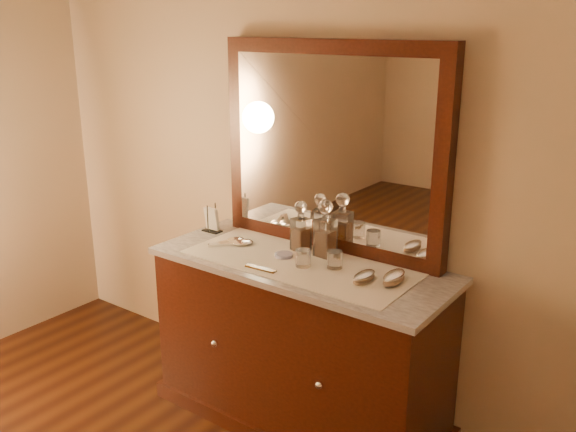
{
  "coord_description": "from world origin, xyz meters",
  "views": [
    {
      "loc": [
        1.55,
        -0.25,
        1.92
      ],
      "look_at": [
        0.0,
        1.85,
        1.1
      ],
      "focal_mm": 38.68,
      "sensor_mm": 36.0,
      "label": 1
    }
  ],
  "objects_px": {
    "mirror_frame": "(331,148)",
    "hand_mirror_inner": "(238,243)",
    "dresser_cabinet": "(300,346)",
    "brush_near": "(364,277)",
    "decanter_right": "(325,234)",
    "comb": "(261,268)",
    "decanter_left": "(301,231)",
    "napkin_rack": "(212,220)",
    "hand_mirror_outer": "(233,240)",
    "pin_dish": "(284,255)",
    "brush_far": "(394,278)"
  },
  "relations": [
    {
      "from": "dresser_cabinet",
      "to": "decanter_right",
      "type": "height_order",
      "value": "decanter_right"
    },
    {
      "from": "comb",
      "to": "hand_mirror_outer",
      "type": "distance_m",
      "value": 0.4
    },
    {
      "from": "brush_near",
      "to": "brush_far",
      "type": "relative_size",
      "value": 0.88
    },
    {
      "from": "napkin_rack",
      "to": "brush_near",
      "type": "distance_m",
      "value": 1.0
    },
    {
      "from": "brush_near",
      "to": "brush_far",
      "type": "distance_m",
      "value": 0.13
    },
    {
      "from": "dresser_cabinet",
      "to": "hand_mirror_inner",
      "type": "relative_size",
      "value": 6.68
    },
    {
      "from": "hand_mirror_outer",
      "to": "comb",
      "type": "bearing_deg",
      "value": -30.42
    },
    {
      "from": "comb",
      "to": "decanter_left",
      "type": "height_order",
      "value": "decanter_left"
    },
    {
      "from": "decanter_right",
      "to": "hand_mirror_inner",
      "type": "xyz_separation_m",
      "value": [
        -0.43,
        -0.13,
        -0.1
      ]
    },
    {
      "from": "napkin_rack",
      "to": "brush_near",
      "type": "relative_size",
      "value": 1.01
    },
    {
      "from": "dresser_cabinet",
      "to": "napkin_rack",
      "type": "bearing_deg",
      "value": 172.72
    },
    {
      "from": "brush_far",
      "to": "hand_mirror_inner",
      "type": "distance_m",
      "value": 0.85
    },
    {
      "from": "pin_dish",
      "to": "brush_near",
      "type": "bearing_deg",
      "value": -4.27
    },
    {
      "from": "brush_far",
      "to": "hand_mirror_inner",
      "type": "bearing_deg",
      "value": -177.78
    },
    {
      "from": "dresser_cabinet",
      "to": "brush_near",
      "type": "distance_m",
      "value": 0.59
    },
    {
      "from": "hand_mirror_outer",
      "to": "brush_near",
      "type": "bearing_deg",
      "value": -3.43
    },
    {
      "from": "decanter_left",
      "to": "brush_far",
      "type": "height_order",
      "value": "decanter_left"
    },
    {
      "from": "decanter_right",
      "to": "hand_mirror_inner",
      "type": "distance_m",
      "value": 0.46
    },
    {
      "from": "pin_dish",
      "to": "decanter_left",
      "type": "relative_size",
      "value": 0.35
    },
    {
      "from": "decanter_right",
      "to": "hand_mirror_outer",
      "type": "relative_size",
      "value": 1.48
    },
    {
      "from": "comb",
      "to": "decanter_right",
      "type": "bearing_deg",
      "value": 62.26
    },
    {
      "from": "pin_dish",
      "to": "brush_near",
      "type": "xyz_separation_m",
      "value": [
        0.46,
        -0.03,
        0.01
      ]
    },
    {
      "from": "mirror_frame",
      "to": "hand_mirror_inner",
      "type": "bearing_deg",
      "value": -147.39
    },
    {
      "from": "decanter_right",
      "to": "brush_near",
      "type": "bearing_deg",
      "value": -28.1
    },
    {
      "from": "hand_mirror_outer",
      "to": "decanter_right",
      "type": "bearing_deg",
      "value": 13.41
    },
    {
      "from": "comb",
      "to": "brush_far",
      "type": "bearing_deg",
      "value": 17.81
    },
    {
      "from": "brush_near",
      "to": "hand_mirror_outer",
      "type": "xyz_separation_m",
      "value": [
        -0.79,
        0.05,
        -0.01
      ]
    },
    {
      "from": "dresser_cabinet",
      "to": "decanter_right",
      "type": "xyz_separation_m",
      "value": [
        0.05,
        0.13,
        0.55
      ]
    },
    {
      "from": "pin_dish",
      "to": "decanter_right",
      "type": "bearing_deg",
      "value": 40.64
    },
    {
      "from": "brush_near",
      "to": "hand_mirror_outer",
      "type": "bearing_deg",
      "value": 176.57
    },
    {
      "from": "mirror_frame",
      "to": "napkin_rack",
      "type": "relative_size",
      "value": 7.95
    },
    {
      "from": "dresser_cabinet",
      "to": "brush_far",
      "type": "distance_m",
      "value": 0.66
    },
    {
      "from": "decanter_right",
      "to": "pin_dish",
      "type": "bearing_deg",
      "value": -139.36
    },
    {
      "from": "pin_dish",
      "to": "brush_far",
      "type": "xyz_separation_m",
      "value": [
        0.56,
        0.03,
        0.02
      ]
    },
    {
      "from": "dresser_cabinet",
      "to": "hand_mirror_outer",
      "type": "bearing_deg",
      "value": 178.21
    },
    {
      "from": "pin_dish",
      "to": "napkin_rack",
      "type": "bearing_deg",
      "value": 171.42
    },
    {
      "from": "napkin_rack",
      "to": "dresser_cabinet",
      "type": "bearing_deg",
      "value": -7.28
    },
    {
      "from": "mirror_frame",
      "to": "hand_mirror_inner",
      "type": "distance_m",
      "value": 0.67
    },
    {
      "from": "dresser_cabinet",
      "to": "napkin_rack",
      "type": "xyz_separation_m",
      "value": [
        -0.64,
        0.08,
        0.5
      ]
    },
    {
      "from": "pin_dish",
      "to": "brush_near",
      "type": "relative_size",
      "value": 0.58
    },
    {
      "from": "pin_dish",
      "to": "hand_mirror_inner",
      "type": "relative_size",
      "value": 0.41
    },
    {
      "from": "decanter_left",
      "to": "decanter_right",
      "type": "relative_size",
      "value": 0.9
    },
    {
      "from": "hand_mirror_inner",
      "to": "decanter_left",
      "type": "bearing_deg",
      "value": 22.04
    },
    {
      "from": "brush_far",
      "to": "comb",
      "type": "bearing_deg",
      "value": -158.16
    },
    {
      "from": "mirror_frame",
      "to": "dresser_cabinet",
      "type": "bearing_deg",
      "value": -90.0
    },
    {
      "from": "brush_far",
      "to": "mirror_frame",
      "type": "bearing_deg",
      "value": 155.48
    },
    {
      "from": "mirror_frame",
      "to": "brush_far",
      "type": "distance_m",
      "value": 0.7
    },
    {
      "from": "decanter_left",
      "to": "brush_near",
      "type": "relative_size",
      "value": 1.67
    },
    {
      "from": "decanter_left",
      "to": "hand_mirror_inner",
      "type": "bearing_deg",
      "value": -157.96
    },
    {
      "from": "dresser_cabinet",
      "to": "mirror_frame",
      "type": "distance_m",
      "value": 0.97
    }
  ]
}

